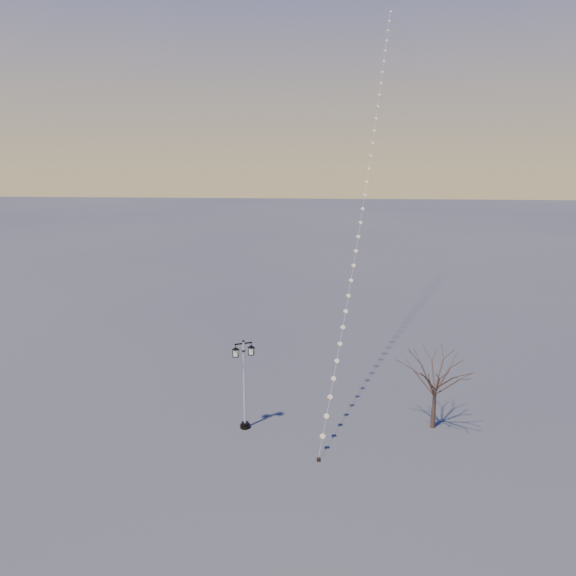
{
  "coord_description": "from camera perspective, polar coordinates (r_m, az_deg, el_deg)",
  "views": [
    {
      "loc": [
        1.6,
        -24.81,
        14.81
      ],
      "look_at": [
        -0.53,
        3.83,
        7.45
      ],
      "focal_mm": 33.35,
      "sensor_mm": 36.0,
      "label": 1
    }
  ],
  "objects": [
    {
      "name": "ground",
      "position": [
        28.94,
        0.5,
        -16.41
      ],
      "size": [
        300.0,
        300.0,
        0.0
      ],
      "primitive_type": "plane",
      "color": "#494B4A",
      "rests_on": "ground"
    },
    {
      "name": "street_lamp",
      "position": [
        29.35,
        -4.69,
        -9.75
      ],
      "size": [
        1.23,
        0.79,
        5.13
      ],
      "rotation": [
        0.0,
        0.0,
        0.42
      ],
      "color": "black",
      "rests_on": "ground"
    },
    {
      "name": "bare_tree",
      "position": [
        30.28,
        15.51,
        -9.05
      ],
      "size": [
        2.64,
        2.64,
        4.39
      ],
      "rotation": [
        0.0,
        0.0,
        0.34
      ],
      "color": "#4B3629",
      "rests_on": "ground"
    },
    {
      "name": "kite_train",
      "position": [
        39.54,
        8.28,
        12.82
      ],
      "size": [
        6.35,
        32.58,
        27.92
      ],
      "rotation": [
        0.0,
        0.0,
        0.1
      ],
      "color": "black",
      "rests_on": "ground"
    }
  ]
}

